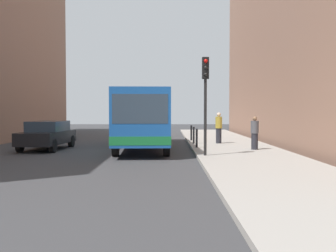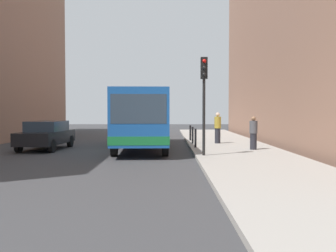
{
  "view_description": "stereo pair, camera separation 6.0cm",
  "coord_description": "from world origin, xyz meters",
  "px_view_note": "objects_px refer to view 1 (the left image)",
  "views": [
    {
      "loc": [
        1.99,
        -19.76,
        2.04
      ],
      "look_at": [
        2.05,
        0.05,
        1.27
      ],
      "focal_mm": 43.33,
      "sensor_mm": 36.0,
      "label": 1
    },
    {
      "loc": [
        2.05,
        -19.76,
        2.04
      ],
      "look_at": [
        2.05,
        0.05,
        1.27
      ],
      "focal_mm": 43.33,
      "sensor_mm": 36.0,
      "label": 2
    }
  ],
  "objects_px": {
    "bollard_mid": "(192,135)",
    "bollard_far": "(190,133)",
    "pedestrian_near_signal": "(253,133)",
    "car_beside_bus": "(46,135)",
    "traffic_light": "(204,87)",
    "bollard_near": "(195,138)",
    "bus": "(141,116)",
    "pedestrian_mid_sidewalk": "(217,128)"
  },
  "relations": [
    {
      "from": "traffic_light",
      "to": "bollard_mid",
      "type": "relative_size",
      "value": 4.32
    },
    {
      "from": "car_beside_bus",
      "to": "bollard_far",
      "type": "relative_size",
      "value": 4.73
    },
    {
      "from": "pedestrian_mid_sidewalk",
      "to": "bollard_mid",
      "type": "bearing_deg",
      "value": -0.71
    },
    {
      "from": "car_beside_bus",
      "to": "pedestrian_mid_sidewalk",
      "type": "relative_size",
      "value": 2.54
    },
    {
      "from": "pedestrian_near_signal",
      "to": "bollard_mid",
      "type": "bearing_deg",
      "value": 112.27
    },
    {
      "from": "bus",
      "to": "bollard_far",
      "type": "relative_size",
      "value": 11.7
    },
    {
      "from": "traffic_light",
      "to": "pedestrian_mid_sidewalk",
      "type": "height_order",
      "value": "traffic_light"
    },
    {
      "from": "traffic_light",
      "to": "bollard_near",
      "type": "relative_size",
      "value": 4.32
    },
    {
      "from": "pedestrian_mid_sidewalk",
      "to": "traffic_light",
      "type": "bearing_deg",
      "value": 68.49
    },
    {
      "from": "pedestrian_mid_sidewalk",
      "to": "pedestrian_near_signal",
      "type": "bearing_deg",
      "value": 99.39
    },
    {
      "from": "bollard_near",
      "to": "pedestrian_near_signal",
      "type": "bearing_deg",
      "value": -22.17
    },
    {
      "from": "bollard_mid",
      "to": "bollard_far",
      "type": "bearing_deg",
      "value": 90.0
    },
    {
      "from": "bollard_near",
      "to": "pedestrian_mid_sidewalk",
      "type": "relative_size",
      "value": 0.54
    },
    {
      "from": "bus",
      "to": "car_beside_bus",
      "type": "distance_m",
      "value": 5.07
    },
    {
      "from": "bollard_near",
      "to": "bollard_mid",
      "type": "xyz_separation_m",
      "value": [
        0.0,
        2.4,
        0.0
      ]
    },
    {
      "from": "car_beside_bus",
      "to": "bollard_mid",
      "type": "bearing_deg",
      "value": -162.7
    },
    {
      "from": "bollard_mid",
      "to": "bollard_far",
      "type": "xyz_separation_m",
      "value": [
        0.0,
        2.4,
        0.0
      ]
    },
    {
      "from": "car_beside_bus",
      "to": "traffic_light",
      "type": "relative_size",
      "value": 1.1
    },
    {
      "from": "pedestrian_near_signal",
      "to": "car_beside_bus",
      "type": "bearing_deg",
      "value": 156.08
    },
    {
      "from": "bollard_near",
      "to": "bollard_mid",
      "type": "bearing_deg",
      "value": 90.0
    },
    {
      "from": "car_beside_bus",
      "to": "bollard_far",
      "type": "height_order",
      "value": "car_beside_bus"
    },
    {
      "from": "traffic_light",
      "to": "bollard_far",
      "type": "xyz_separation_m",
      "value": [
        -0.1,
        8.45,
        -2.38
      ]
    },
    {
      "from": "traffic_light",
      "to": "pedestrian_near_signal",
      "type": "bearing_deg",
      "value": 44.12
    },
    {
      "from": "bus",
      "to": "bollard_mid",
      "type": "bearing_deg",
      "value": -161.74
    },
    {
      "from": "bollard_mid",
      "to": "bus",
      "type": "bearing_deg",
      "value": -159.25
    },
    {
      "from": "bus",
      "to": "bollard_near",
      "type": "height_order",
      "value": "bus"
    },
    {
      "from": "traffic_light",
      "to": "bollard_near",
      "type": "distance_m",
      "value": 4.35
    },
    {
      "from": "bollard_far",
      "to": "pedestrian_mid_sidewalk",
      "type": "xyz_separation_m",
      "value": [
        1.45,
        -2.18,
        0.41
      ]
    },
    {
      "from": "bus",
      "to": "pedestrian_mid_sidewalk",
      "type": "height_order",
      "value": "bus"
    },
    {
      "from": "car_beside_bus",
      "to": "bollard_near",
      "type": "xyz_separation_m",
      "value": [
        7.74,
        -0.45,
        -0.16
      ]
    },
    {
      "from": "bus",
      "to": "bollard_mid",
      "type": "xyz_separation_m",
      "value": [
        2.83,
        1.07,
        -1.1
      ]
    },
    {
      "from": "bollard_far",
      "to": "pedestrian_mid_sidewalk",
      "type": "distance_m",
      "value": 2.65
    },
    {
      "from": "bus",
      "to": "bollard_near",
      "type": "bearing_deg",
      "value": 152.32
    },
    {
      "from": "traffic_light",
      "to": "pedestrian_mid_sidewalk",
      "type": "bearing_deg",
      "value": 77.84
    },
    {
      "from": "traffic_light",
      "to": "pedestrian_mid_sidewalk",
      "type": "distance_m",
      "value": 6.71
    },
    {
      "from": "bus",
      "to": "pedestrian_mid_sidewalk",
      "type": "xyz_separation_m",
      "value": [
        4.28,
        1.29,
        -0.69
      ]
    },
    {
      "from": "bollard_near",
      "to": "bus",
      "type": "bearing_deg",
      "value": 154.81
    },
    {
      "from": "bollard_near",
      "to": "bollard_mid",
      "type": "height_order",
      "value": "same"
    },
    {
      "from": "bollard_near",
      "to": "pedestrian_mid_sidewalk",
      "type": "bearing_deg",
      "value": 61.08
    },
    {
      "from": "bollard_near",
      "to": "pedestrian_mid_sidewalk",
      "type": "xyz_separation_m",
      "value": [
        1.45,
        2.63,
        0.41
      ]
    },
    {
      "from": "car_beside_bus",
      "to": "traffic_light",
      "type": "height_order",
      "value": "traffic_light"
    },
    {
      "from": "pedestrian_mid_sidewalk",
      "to": "bollard_near",
      "type": "bearing_deg",
      "value": 51.72
    }
  ]
}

